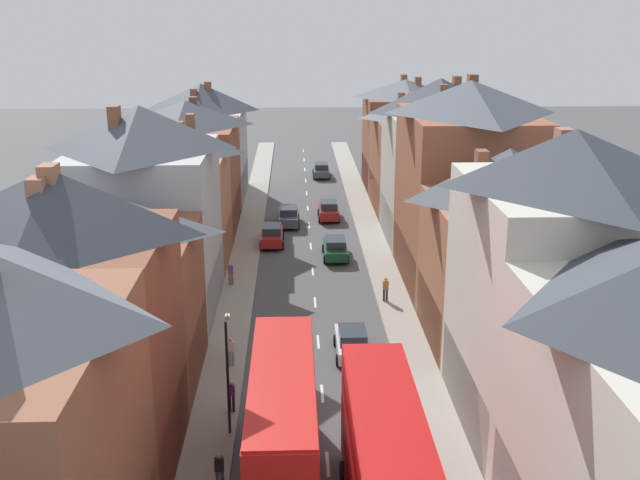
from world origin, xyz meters
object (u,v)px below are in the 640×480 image
at_px(double_decker_bus_lead, 386,473).
at_px(car_parked_left_a, 272,235).
at_px(pedestrian_mid_left, 231,394).
at_px(pedestrian_far_left, 386,288).
at_px(car_near_blue, 321,170).
at_px(car_parked_left_b, 289,216).
at_px(street_lamp, 228,368).
at_px(car_near_silver, 329,210).
at_px(pedestrian_far_right, 231,273).
at_px(car_parked_right_a, 335,248).
at_px(pedestrian_near_right, 219,469).
at_px(pedestrian_mid_right, 231,350).
at_px(double_decker_bus_mid_street, 283,430).
at_px(car_mid_black, 352,342).

distance_m(double_decker_bus_lead, car_parked_left_a, 35.63).
distance_m(double_decker_bus_lead, pedestrian_mid_left, 10.97).
bearing_deg(pedestrian_far_left, car_near_blue, 94.10).
height_order(car_parked_left_b, street_lamp, street_lamp).
xyz_separation_m(car_near_silver, pedestrian_far_right, (-7.46, -16.97, 0.18)).
xyz_separation_m(car_near_blue, car_parked_right_a, (-0.00, -28.78, -0.00)).
relative_size(pedestrian_near_right, pedestrian_mid_left, 1.00).
bearing_deg(pedestrian_mid_right, car_parked_right_a, 70.30).
bearing_deg(pedestrian_far_left, car_parked_left_b, 108.94).
xyz_separation_m(pedestrian_far_right, street_lamp, (1.41, -18.55, 2.21)).
xyz_separation_m(double_decker_bus_lead, pedestrian_far_right, (-7.45, 25.82, -1.78)).
relative_size(double_decker_bus_lead, car_near_silver, 2.64).
relative_size(pedestrian_mid_right, pedestrian_far_left, 1.00).
xyz_separation_m(double_decker_bus_mid_street, pedestrian_far_left, (6.34, 19.66, -1.78)).
distance_m(double_decker_bus_mid_street, car_parked_left_a, 32.47).
bearing_deg(car_near_silver, pedestrian_far_left, -82.33).
bearing_deg(pedestrian_far_right, pedestrian_near_right, -86.62).
height_order(double_decker_bus_mid_street, pedestrian_near_right, double_decker_bus_mid_street).
xyz_separation_m(car_mid_black, street_lamp, (-6.05, -7.72, 2.45)).
relative_size(car_near_silver, pedestrian_near_right, 2.54).
distance_m(pedestrian_near_right, pedestrian_mid_left, 5.92).
height_order(double_decker_bus_lead, car_near_silver, double_decker_bus_lead).
xyz_separation_m(car_near_blue, pedestrian_near_right, (-6.11, -57.58, 0.23)).
bearing_deg(double_decker_bus_lead, pedestrian_far_left, 83.07).
relative_size(pedestrian_mid_left, street_lamp, 0.29).
bearing_deg(pedestrian_near_right, car_parked_right_a, 78.02).
relative_size(car_mid_black, street_lamp, 0.73).
distance_m(car_near_silver, pedestrian_mid_right, 29.78).
height_order(car_parked_right_a, car_mid_black, car_parked_right_a).
distance_m(double_decker_bus_mid_street, street_lamp, 5.06).
bearing_deg(car_near_blue, car_parked_right_a, -90.00).
relative_size(pedestrian_mid_left, pedestrian_far_left, 1.00).
bearing_deg(pedestrian_mid_right, double_decker_bus_mid_street, -75.19).
height_order(pedestrian_far_right, street_lamp, street_lamp).
bearing_deg(pedestrian_far_right, pedestrian_mid_left, -85.41).
bearing_deg(pedestrian_mid_left, car_parked_left_a, 87.38).
relative_size(car_parked_right_a, pedestrian_far_left, 2.73).
height_order(double_decker_bus_mid_street, car_parked_left_a, double_decker_bus_mid_street).
xyz_separation_m(pedestrian_far_left, pedestrian_far_right, (-10.19, 3.30, 0.00)).
xyz_separation_m(pedestrian_mid_right, pedestrian_far_left, (9.21, 8.80, 0.00)).
distance_m(car_mid_black, pedestrian_far_right, 13.15).
relative_size(car_parked_right_a, pedestrian_mid_left, 2.73).
distance_m(car_near_blue, pedestrian_near_right, 57.90).
distance_m(car_parked_left_b, pedestrian_far_left, 19.49).
xyz_separation_m(double_decker_bus_lead, pedestrian_mid_right, (-6.47, 13.72, -1.78)).
bearing_deg(car_near_silver, street_lamp, -99.67).
height_order(car_parked_right_a, pedestrian_mid_right, pedestrian_mid_right).
xyz_separation_m(double_decker_bus_mid_street, pedestrian_mid_right, (-2.87, 10.87, -1.78)).
distance_m(pedestrian_near_right, pedestrian_mid_right, 10.70).
bearing_deg(car_parked_left_a, street_lamp, -92.35).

